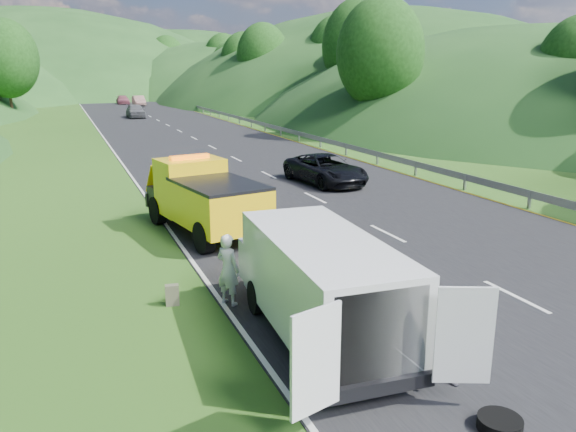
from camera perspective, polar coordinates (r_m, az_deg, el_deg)
name	(u,v)px	position (r m, az deg, el deg)	size (l,w,h in m)	color
ground	(370,286)	(14.96, 8.32, -7.07)	(320.00, 320.00, 0.00)	#38661E
road_surface	(180,131)	(53.21, -10.96, 8.47)	(14.00, 200.00, 0.02)	black
guardrail	(220,118)	(66.99, -6.88, 9.84)	(0.06, 140.00, 1.52)	gray
tree_line_right	(296,111)	(78.20, 0.80, 10.62)	(14.00, 140.00, 14.00)	#235A1A
hills_backdrop	(117,93)	(147.39, -16.99, 11.90)	(201.00, 288.60, 44.00)	#2D5B23
tow_truck	(204,197)	(19.44, -8.54, 1.90)	(3.26, 6.30, 2.58)	black
white_van	(319,281)	(11.65, 3.18, -6.64)	(3.47, 6.48, 2.25)	black
woman	(229,304)	(13.81, -6.00, -8.90)	(0.64, 0.47, 1.75)	silver
child	(340,314)	(13.27, 5.35, -9.90)	(0.49, 0.38, 1.00)	#BAC066
worker	(456,384)	(11.01, 16.70, -16.00)	(1.01, 0.58, 1.56)	black
suitcase	(172,295)	(13.87, -11.69, -7.87)	(0.32, 0.18, 0.52)	#52513D
spare_tire	(499,430)	(10.02, 20.65, -19.71)	(0.70, 0.70, 0.20)	black
passing_suv	(325,184)	(27.99, 3.80, 3.29)	(2.36, 5.12, 1.42)	black
dist_car_a	(136,118)	(69.20, -15.19, 9.60)	(1.90, 4.73, 1.61)	#4F4F54
dist_car_b	(139,106)	(92.26, -14.89, 10.76)	(1.63, 4.66, 1.54)	#815B56
dist_car_c	(123,104)	(97.52, -16.40, 10.84)	(1.87, 4.61, 1.34)	#8A4555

